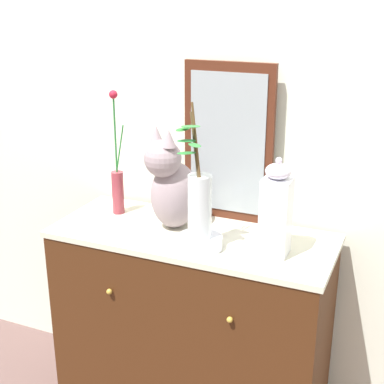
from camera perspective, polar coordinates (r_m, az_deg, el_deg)
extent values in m
cube|color=silver|center=(2.44, 2.94, 6.66)|extent=(4.40, 0.08, 2.60)
cube|color=#40210F|center=(2.52, 0.00, -14.15)|extent=(1.15, 0.47, 0.90)
cube|color=beige|center=(2.29, 0.00, -4.54)|extent=(1.17, 0.48, 0.02)
sphere|color=#B79338|center=(2.29, -8.51, -10.10)|extent=(0.02, 0.02, 0.02)
sphere|color=#B79338|center=(2.10, 3.91, -12.98)|extent=(0.02, 0.02, 0.02)
cube|color=#472012|center=(2.34, 3.77, 5.05)|extent=(0.39, 0.03, 0.67)
cube|color=gray|center=(2.33, 3.64, 4.96)|extent=(0.33, 0.01, 0.59)
ellipsoid|color=gray|center=(2.30, -1.82, -0.31)|extent=(0.26, 0.27, 0.28)
sphere|color=gray|center=(2.21, -3.02, 3.45)|extent=(0.15, 0.15, 0.15)
cone|color=gray|center=(2.16, -2.41, 5.53)|extent=(0.06, 0.06, 0.07)
cone|color=gray|center=(2.22, -3.70, 5.94)|extent=(0.06, 0.06, 0.07)
cylinder|color=gray|center=(2.47, 2.14, -1.98)|extent=(0.13, 0.21, 0.03)
cylinder|color=maroon|center=(2.48, -7.63, -0.05)|extent=(0.05, 0.05, 0.19)
cylinder|color=#266930|center=(2.41, -7.90, 5.71)|extent=(0.01, 0.01, 0.32)
sphere|color=#A3182C|center=(2.37, -8.11, 9.91)|extent=(0.04, 0.04, 0.04)
cylinder|color=#1D6A27|center=(2.41, -7.44, 4.44)|extent=(0.05, 0.01, 0.21)
cylinder|color=white|center=(2.15, 0.79, -5.21)|extent=(0.18, 0.18, 0.05)
cylinder|color=silver|center=(2.09, 0.81, -1.52)|extent=(0.09, 0.09, 0.25)
cylinder|color=#503F26|center=(2.01, 0.42, 3.50)|extent=(0.06, 0.04, 0.33)
ellipsoid|color=#256F2E|center=(1.99, -0.57, 4.03)|extent=(0.08, 0.07, 0.01)
ellipsoid|color=#1D6D2E|center=(1.99, -0.55, 5.30)|extent=(0.08, 0.07, 0.01)
ellipsoid|color=#236F27|center=(1.98, -0.95, 6.47)|extent=(0.05, 0.08, 0.01)
cylinder|color=brown|center=(2.01, 0.55, 3.96)|extent=(0.05, 0.02, 0.37)
ellipsoid|color=#2E7234|center=(1.95, 0.28, 4.85)|extent=(0.08, 0.07, 0.01)
ellipsoid|color=#2B6A30|center=(1.96, -0.13, 6.77)|extent=(0.08, 0.06, 0.01)
cube|color=white|center=(2.07, 8.61, -2.57)|extent=(0.10, 0.10, 0.30)
ellipsoid|color=white|center=(2.01, 8.86, 2.13)|extent=(0.09, 0.09, 0.06)
sphere|color=white|center=(2.00, 8.92, 3.22)|extent=(0.02, 0.02, 0.02)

